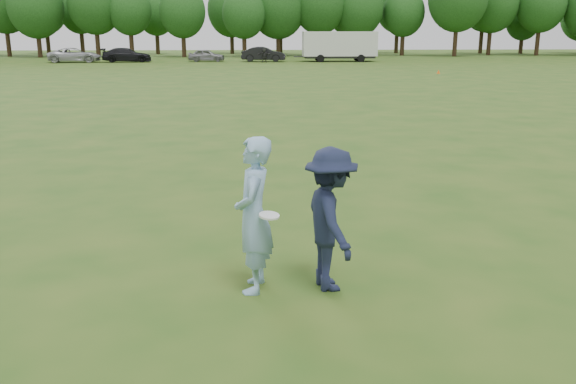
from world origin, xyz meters
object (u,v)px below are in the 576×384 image
defender (331,219)px  car_f (263,54)px  car_c (75,55)px  car_d (127,55)px  car_e (207,55)px  field_cone (438,72)px  cargo_trailer (339,45)px  player_far_d (264,55)px  thrower (254,215)px

defender → car_f: 60.49m
car_c → car_f: 20.18m
defender → car_d: 61.94m
car_e → field_cone: 27.98m
car_f → field_cone: size_ratio=15.97×
car_d → car_f: bearing=-95.0°
defender → car_e: bearing=-4.7°
field_cone → car_d: bearing=145.9°
car_c → field_cone: 38.78m
car_e → cargo_trailer: bearing=-91.6°
car_e → car_f: bearing=-91.5°
player_far_d → car_d: 14.85m
defender → car_f: bearing=-10.5°
car_d → car_f: (14.73, 0.25, 0.04)m
defender → car_c: 63.24m
car_e → car_d: bearing=94.3°
car_f → cargo_trailer: cargo_trailer is taller
cargo_trailer → car_e: bearing=177.5°
thrower → car_c: 62.93m
player_far_d → car_c: player_far_d is taller
thrower → defender: size_ratio=1.08×
car_d → car_f: 14.73m
car_c → defender: bearing=-169.5°
player_far_d → cargo_trailer: size_ratio=0.18×
thrower → field_cone: bearing=166.4°
cargo_trailer → car_f: bearing=177.4°
car_d → field_cone: (28.35, -19.20, -0.60)m
car_d → defender: bearing=-172.5°
thrower → car_f: bearing=-174.8°
car_e → cargo_trailer: cargo_trailer is taller
car_f → car_d: bearing=95.8°
car_c → car_d: size_ratio=1.05×
car_e → car_f: 6.23m
car_d → car_f: car_f is taller
player_far_d → car_c: 20.27m
defender → field_cone: 43.35m
player_far_d → car_e: (-6.28, 1.91, -0.11)m
defender → car_d: size_ratio=0.38×
defender → car_f: defender is taller
thrower → car_c: bearing=-156.2°
car_e → car_f: (6.22, -0.26, 0.12)m
car_f → cargo_trailer: 8.36m
defender → cargo_trailer: size_ratio=0.22×
defender → car_d: defender is taller
field_cone → cargo_trailer: 19.87m
thrower → car_d: 61.72m
defender → car_d: bearing=3.2°
field_cone → cargo_trailer: cargo_trailer is taller
car_e → field_cone: size_ratio=13.19×
car_f → car_c: bearing=96.1°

